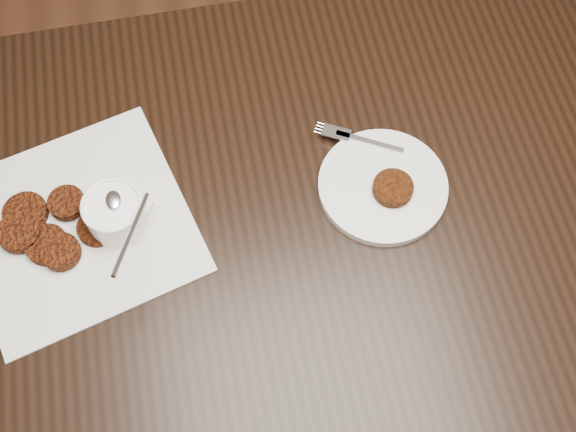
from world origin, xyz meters
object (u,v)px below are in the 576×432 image
object	(u,v)px
table	(310,288)
plate_with_patty	(383,184)
sauce_ramekin	(111,204)
napkin	(79,225)

from	to	relation	value
table	plate_with_patty	bearing A→B (deg)	4.00
sauce_ramekin	table	bearing A→B (deg)	-4.73
table	sauce_ramekin	distance (m)	0.54
napkin	sauce_ramekin	xyz separation A→B (m)	(0.06, -0.01, 0.06)
napkin	plate_with_patty	world-z (taller)	plate_with_patty
table	napkin	world-z (taller)	napkin
napkin	sauce_ramekin	distance (m)	0.09
table	sauce_ramekin	bearing A→B (deg)	175.27
table	plate_with_patty	size ratio (longest dim) A/B	6.61
table	plate_with_patty	world-z (taller)	plate_with_patty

